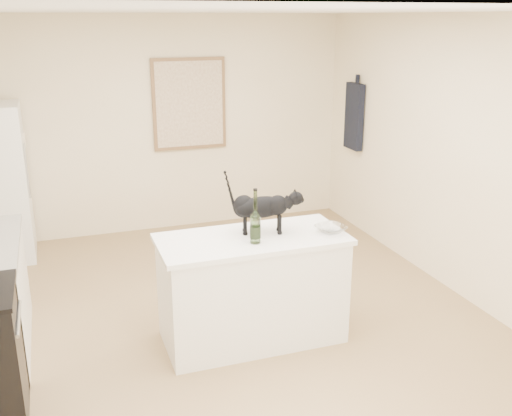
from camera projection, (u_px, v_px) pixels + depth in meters
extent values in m
plane|color=#94774E|center=(234.00, 328.00, 5.10)|extent=(5.50, 5.50, 0.00)
plane|color=white|center=(230.00, 11.00, 4.29)|extent=(5.50, 5.50, 0.00)
plane|color=beige|center=(165.00, 126.00, 7.16)|extent=(4.50, 0.00, 4.50)
plane|color=beige|center=(446.00, 367.00, 2.23)|extent=(4.50, 0.00, 4.50)
plane|color=beige|center=(467.00, 161.00, 5.40)|extent=(0.00, 5.50, 5.50)
cube|color=white|center=(252.00, 291.00, 4.82)|extent=(1.44, 0.67, 0.86)
cube|color=white|center=(252.00, 239.00, 4.68)|extent=(1.50, 0.70, 0.04)
cube|color=brown|center=(189.00, 104.00, 7.15)|extent=(0.90, 0.03, 1.10)
cube|color=beige|center=(190.00, 104.00, 7.14)|extent=(0.82, 0.00, 1.02)
cube|color=black|center=(354.00, 116.00, 7.19)|extent=(0.08, 0.34, 0.80)
cylinder|color=#335421|center=(255.00, 219.00, 4.49)|extent=(0.08, 0.08, 0.38)
imported|color=white|center=(331.00, 229.00, 4.76)|extent=(0.29, 0.29, 0.06)
cube|color=white|center=(24.00, 141.00, 6.35)|extent=(0.03, 0.13, 0.17)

